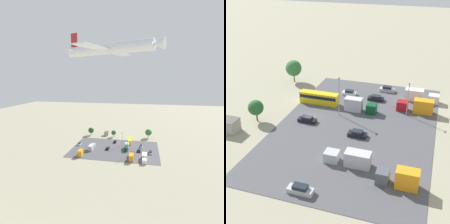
% 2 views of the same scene
% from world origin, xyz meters
% --- Properties ---
extents(ground_plane, '(400.00, 400.00, 0.00)m').
position_xyz_m(ground_plane, '(0.00, 0.00, 0.00)').
color(ground_plane, gray).
extents(parking_lot_surface, '(55.94, 35.84, 0.08)m').
position_xyz_m(parking_lot_surface, '(0.00, 11.87, 0.04)').
color(parking_lot_surface, '#4C4C51').
rests_on(parking_lot_surface, ground).
extents(shed_building, '(3.58, 4.13, 3.04)m').
position_xyz_m(shed_building, '(11.38, -14.93, 1.53)').
color(shed_building, '#9E998E').
rests_on(shed_building, ground).
extents(bus, '(2.46, 10.63, 3.13)m').
position_xyz_m(bus, '(-8.91, -0.96, 1.76)').
color(bus, gold).
rests_on(bus, ground).
extents(parked_car_0, '(1.71, 4.55, 1.56)m').
position_xyz_m(parked_car_0, '(25.33, 9.01, 0.73)').
color(parked_car_0, '#ADB2B7').
rests_on(parked_car_0, ground).
extents(parked_car_1, '(1.84, 4.06, 1.47)m').
position_xyz_m(parked_car_1, '(-16.97, 5.13, 0.69)').
color(parked_car_1, silver).
rests_on(parked_car_1, ground).
extents(parked_car_2, '(1.84, 4.45, 1.43)m').
position_xyz_m(parked_car_2, '(1.79, 0.08, 0.67)').
color(parked_car_2, black).
rests_on(parked_car_2, ground).
extents(parked_car_3, '(1.99, 4.14, 1.45)m').
position_xyz_m(parked_car_3, '(4.51, 13.33, 0.68)').
color(parked_car_3, black).
rests_on(parked_car_3, ground).
extents(parked_car_4, '(1.98, 4.35, 1.42)m').
position_xyz_m(parked_car_4, '(-15.72, 13.16, 0.67)').
color(parked_car_4, black).
rests_on(parked_car_4, ground).
extents(parked_car_5, '(1.78, 4.32, 1.65)m').
position_xyz_m(parked_car_5, '(-22.83, 14.99, 0.77)').
color(parked_car_5, '#ADB2B7').
rests_on(parked_car_5, ground).
extents(parked_truck_0, '(2.54, 9.10, 3.18)m').
position_xyz_m(parked_truck_0, '(-19.15, 24.60, 1.54)').
color(parked_truck_0, silver).
rests_on(parked_truck_0, ground).
extents(parked_truck_1, '(2.43, 8.20, 3.43)m').
position_xyz_m(parked_truck_1, '(-7.67, 10.36, 1.65)').
color(parked_truck_1, '#0C4723').
rests_on(parked_truck_1, ground).
extents(parked_truck_2, '(2.47, 9.10, 3.55)m').
position_xyz_m(parked_truck_2, '(-11.87, 24.68, 1.70)').
color(parked_truck_2, maroon).
rests_on(parked_truck_2, ground).
extents(parked_truck_3, '(2.40, 7.41, 3.58)m').
position_xyz_m(parked_truck_3, '(18.34, 24.68, 1.72)').
color(parked_truck_3, '#4C5156').
rests_on(parked_truck_3, ground).
extents(parked_truck_4, '(2.57, 9.08, 3.02)m').
position_xyz_m(parked_truck_4, '(14.97, 14.76, 1.46)').
color(parked_truck_4, '#ADB2B7').
rests_on(parked_truck_4, ground).
extents(tree_apron_mid, '(5.01, 5.01, 6.94)m').
position_xyz_m(tree_apron_mid, '(-21.89, -14.60, 4.42)').
color(tree_apron_mid, brown).
rests_on(tree_apron_mid, ground).
extents(tree_apron_far, '(3.73, 3.73, 5.38)m').
position_xyz_m(tree_apron_far, '(4.96, -11.76, 3.50)').
color(tree_apron_far, brown).
rests_on(tree_apron_far, ground).
extents(light_pole_lot_centre, '(0.90, 0.28, 8.54)m').
position_xyz_m(light_pole_lot_centre, '(-9.19, 22.34, 4.78)').
color(light_pole_lot_centre, gray).
rests_on(light_pole_lot_centre, ground).
extents(light_pole_lot_edge, '(0.90, 0.28, 9.92)m').
position_xyz_m(light_pole_lot_edge, '(-4.02, 6.25, 5.48)').
color(light_pole_lot_edge, gray).
rests_on(light_pole_lot_edge, ground).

